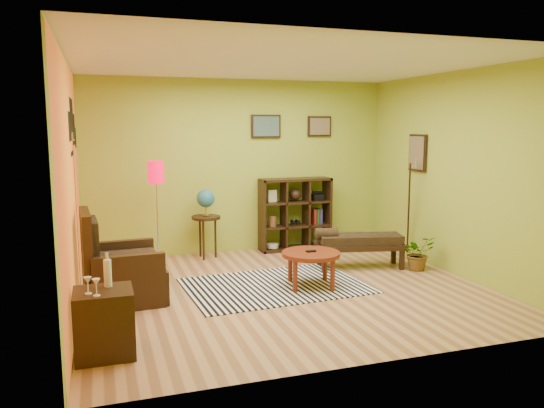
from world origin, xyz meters
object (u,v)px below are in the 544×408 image
object	(u,v)px
floor_lamp	(156,182)
armchair	(118,273)
cube_shelf	(296,214)
globe_table	(206,206)
bench	(358,242)
potted_plant	(418,256)
side_cabinet	(104,322)
coffee_table	(311,257)

from	to	relation	value
floor_lamp	armchair	bearing A→B (deg)	-114.58
floor_lamp	cube_shelf	distance (m)	2.47
armchair	cube_shelf	world-z (taller)	cube_shelf
armchair	globe_table	size ratio (longest dim) A/B	1.01
armchair	bench	xyz separation A→B (m)	(3.38, 0.46, 0.05)
globe_table	floor_lamp	bearing A→B (deg)	-154.37
globe_table	potted_plant	distance (m)	3.26
potted_plant	bench	bearing A→B (deg)	153.66
cube_shelf	side_cabinet	bearing A→B (deg)	-132.74
side_cabinet	floor_lamp	xyz separation A→B (m)	(0.79, 2.86, 0.96)
side_cabinet	globe_table	xyz separation A→B (m)	(1.57, 3.24, 0.51)
floor_lamp	potted_plant	xyz separation A→B (m)	(3.54, -1.25, -1.07)
coffee_table	floor_lamp	xyz separation A→B (m)	(-1.76, 1.52, 0.87)
armchair	side_cabinet	bearing A→B (deg)	-96.69
bench	potted_plant	distance (m)	0.88
floor_lamp	bench	size ratio (longest dim) A/B	1.15
cube_shelf	bench	xyz separation A→B (m)	(0.45, -1.37, -0.22)
potted_plant	side_cabinet	bearing A→B (deg)	-159.55
armchair	globe_table	world-z (taller)	armchair
side_cabinet	floor_lamp	size ratio (longest dim) A/B	0.59
side_cabinet	floor_lamp	bearing A→B (deg)	74.64
coffee_table	bench	world-z (taller)	bench
globe_table	potted_plant	size ratio (longest dim) A/B	2.17
floor_lamp	bench	bearing A→B (deg)	-17.33
side_cabinet	potted_plant	bearing A→B (deg)	20.45
coffee_table	globe_table	world-z (taller)	globe_table
armchair	bench	distance (m)	3.41
coffee_table	bench	xyz separation A→B (m)	(1.01, 0.66, -0.01)
coffee_table	floor_lamp	size ratio (longest dim) A/B	0.48
coffee_table	armchair	size ratio (longest dim) A/B	0.68
cube_shelf	potted_plant	xyz separation A→B (m)	(1.22, -1.75, -0.40)
bench	potted_plant	bearing A→B (deg)	-26.34
floor_lamp	cube_shelf	xyz separation A→B (m)	(2.33, 0.51, -0.67)
coffee_table	potted_plant	distance (m)	1.81
armchair	floor_lamp	bearing A→B (deg)	65.42
coffee_table	cube_shelf	bearing A→B (deg)	74.50
floor_lamp	potted_plant	bearing A→B (deg)	-19.39
coffee_table	globe_table	bearing A→B (deg)	117.38
floor_lamp	globe_table	xyz separation A→B (m)	(0.78, 0.38, -0.44)
globe_table	potted_plant	bearing A→B (deg)	-30.43
coffee_table	bench	distance (m)	1.20
cube_shelf	potted_plant	distance (m)	2.17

